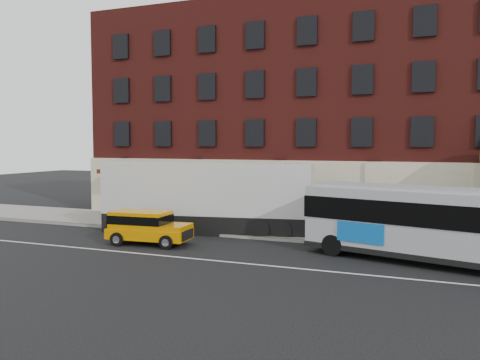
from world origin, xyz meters
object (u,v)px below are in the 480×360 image
at_px(yellow_suv, 146,225).
at_px(shipping_container, 207,198).
at_px(sign_pole, 120,205).
at_px(city_bus, 444,223).

xyz_separation_m(yellow_suv, shipping_container, (1.48, 4.34, 1.03)).
height_order(sign_pole, yellow_suv, sign_pole).
relative_size(city_bus, yellow_suv, 2.70).
relative_size(sign_pole, city_bus, 0.20).
bearing_deg(shipping_container, sign_pole, -172.31).
bearing_deg(city_bus, yellow_suv, -176.85).
bearing_deg(yellow_suv, city_bus, 3.15).
bearing_deg(yellow_suv, shipping_container, 71.16).
distance_m(sign_pole, yellow_suv, 5.48).
relative_size(city_bus, shipping_container, 0.99).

